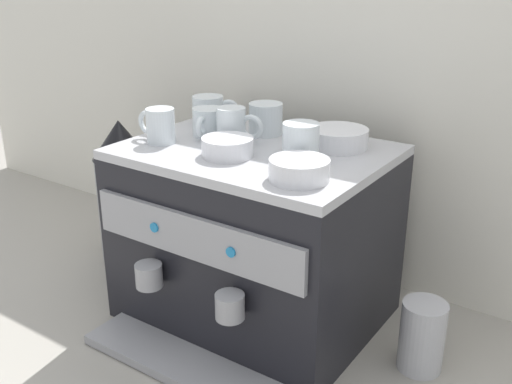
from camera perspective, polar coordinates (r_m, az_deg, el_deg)
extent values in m
plane|color=#9E998E|center=(1.45, 0.00, -11.21)|extent=(4.00, 4.00, 0.00)
cube|color=silver|center=(1.52, 6.73, 9.73)|extent=(2.80, 0.03, 0.95)
cube|color=black|center=(1.35, 0.00, -4.35)|extent=(0.54, 0.41, 0.38)
cube|color=#B7B7BC|center=(1.28, 0.00, 3.81)|extent=(0.54, 0.41, 0.02)
cube|color=#939399|center=(1.16, -5.95, -4.35)|extent=(0.50, 0.01, 0.09)
cylinder|color=#1E7AB7|center=(1.22, -9.60, -3.33)|extent=(0.02, 0.01, 0.02)
cylinder|color=#1E7AB7|center=(1.11, -2.39, -5.71)|extent=(0.02, 0.01, 0.02)
cube|color=#939399|center=(1.28, -6.80, -15.83)|extent=(0.46, 0.12, 0.02)
cylinder|color=#939399|center=(1.26, -10.12, -7.79)|extent=(0.06, 0.06, 0.05)
cylinder|color=#939399|center=(1.14, -2.49, -10.78)|extent=(0.06, 0.06, 0.05)
cylinder|color=silver|center=(1.37, 0.93, 6.96)|extent=(0.08, 0.08, 0.07)
torus|color=silver|center=(1.42, 0.96, 7.46)|extent=(0.04, 0.05, 0.05)
cylinder|color=silver|center=(1.32, -9.03, 6.22)|extent=(0.06, 0.06, 0.08)
torus|color=silver|center=(1.35, -10.28, 6.51)|extent=(0.05, 0.02, 0.05)
cylinder|color=silver|center=(1.36, -4.55, 6.64)|extent=(0.07, 0.07, 0.06)
torus|color=silver|center=(1.32, -5.23, 6.15)|extent=(0.03, 0.05, 0.05)
cylinder|color=silver|center=(1.18, 4.26, 4.68)|extent=(0.07, 0.07, 0.08)
torus|color=silver|center=(1.22, 3.30, 5.31)|extent=(0.05, 0.04, 0.06)
cylinder|color=silver|center=(1.31, -2.25, 6.38)|extent=(0.06, 0.06, 0.08)
torus|color=silver|center=(1.29, -0.46, 6.18)|extent=(0.06, 0.02, 0.05)
cylinder|color=silver|center=(1.45, -4.58, 7.71)|extent=(0.07, 0.07, 0.07)
torus|color=silver|center=(1.45, -2.64, 7.76)|extent=(0.05, 0.04, 0.05)
cylinder|color=white|center=(1.29, 7.78, 5.11)|extent=(0.13, 0.13, 0.04)
cylinder|color=white|center=(1.29, 7.75, 4.46)|extent=(0.07, 0.07, 0.01)
cylinder|color=white|center=(1.09, 4.12, 2.13)|extent=(0.11, 0.11, 0.04)
cylinder|color=white|center=(1.09, 4.10, 1.40)|extent=(0.06, 0.06, 0.01)
cylinder|color=white|center=(1.22, -2.72, 4.30)|extent=(0.11, 0.11, 0.04)
cylinder|color=white|center=(1.22, -2.71, 3.66)|extent=(0.06, 0.06, 0.01)
cylinder|color=#939399|center=(1.67, -12.27, -1.51)|extent=(0.14, 0.14, 0.29)
cone|color=black|center=(1.61, -12.81, 4.89)|extent=(0.15, 0.15, 0.10)
cylinder|color=#B7B7BC|center=(1.28, 15.47, -13.03)|extent=(0.09, 0.09, 0.15)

